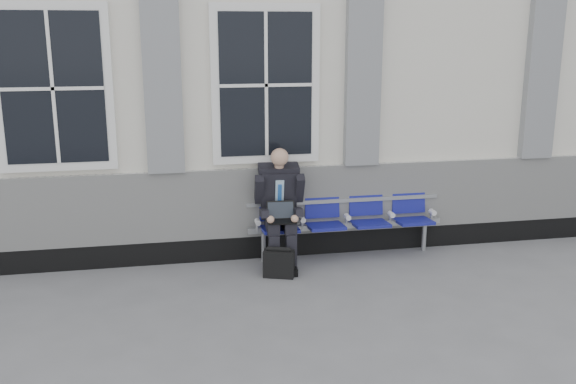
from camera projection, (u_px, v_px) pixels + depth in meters
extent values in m
plane|color=slate|center=(257.00, 303.00, 7.02)|extent=(70.00, 70.00, 0.00)
cube|color=silver|center=(222.00, 84.00, 9.83)|extent=(14.00, 4.00, 4.20)
cube|color=black|center=(240.00, 247.00, 8.38)|extent=(14.00, 0.10, 0.30)
cube|color=silver|center=(240.00, 203.00, 8.22)|extent=(14.00, 0.08, 0.90)
cube|color=gray|center=(162.00, 74.00, 7.63)|extent=(0.45, 0.14, 2.40)
cube|color=gray|center=(363.00, 71.00, 8.10)|extent=(0.45, 0.14, 2.40)
cube|color=gray|center=(542.00, 69.00, 8.57)|extent=(0.45, 0.14, 2.40)
cube|color=white|center=(53.00, 88.00, 7.45)|extent=(1.35, 0.10, 1.95)
cube|color=black|center=(53.00, 89.00, 7.41)|extent=(1.15, 0.02, 1.75)
cube|color=white|center=(265.00, 85.00, 7.92)|extent=(1.35, 0.10, 1.95)
cube|color=black|center=(266.00, 85.00, 7.87)|extent=(1.15, 0.02, 1.75)
cube|color=#9EA0A3|center=(346.00, 225.00, 8.41)|extent=(2.60, 0.07, 0.07)
cube|color=#9EA0A3|center=(344.00, 200.00, 8.45)|extent=(2.60, 0.05, 0.05)
cylinder|color=#9EA0A3|center=(264.00, 247.00, 8.26)|extent=(0.06, 0.06, 0.39)
cylinder|color=#9EA0A3|center=(424.00, 237.00, 8.67)|extent=(0.06, 0.06, 0.39)
cube|color=navy|center=(280.00, 229.00, 8.16)|extent=(0.46, 0.42, 0.07)
cube|color=navy|center=(277.00, 205.00, 8.29)|extent=(0.46, 0.10, 0.40)
cube|color=navy|center=(326.00, 226.00, 8.27)|extent=(0.46, 0.42, 0.07)
cube|color=navy|center=(322.00, 203.00, 8.41)|extent=(0.46, 0.10, 0.40)
cube|color=navy|center=(370.00, 224.00, 8.38)|extent=(0.46, 0.42, 0.07)
cube|color=navy|center=(366.00, 200.00, 8.52)|extent=(0.46, 0.10, 0.40)
cube|color=navy|center=(413.00, 221.00, 8.49)|extent=(0.46, 0.42, 0.07)
cube|color=navy|center=(408.00, 198.00, 8.63)|extent=(0.46, 0.10, 0.40)
cylinder|color=white|center=(258.00, 222.00, 8.11)|extent=(0.07, 0.12, 0.07)
cylinder|color=white|center=(302.00, 219.00, 8.22)|extent=(0.07, 0.12, 0.07)
cylinder|color=white|center=(347.00, 217.00, 8.33)|extent=(0.07, 0.12, 0.07)
cylinder|color=white|center=(391.00, 214.00, 8.44)|extent=(0.07, 0.12, 0.07)
cylinder|color=white|center=(433.00, 212.00, 8.55)|extent=(0.07, 0.12, 0.07)
cube|color=black|center=(275.00, 270.00, 7.85)|extent=(0.13, 0.28, 0.10)
cube|color=black|center=(292.00, 270.00, 7.88)|extent=(0.13, 0.28, 0.10)
cube|color=black|center=(274.00, 254.00, 7.86)|extent=(0.14, 0.15, 0.47)
cube|color=black|center=(291.00, 253.00, 7.89)|extent=(0.14, 0.15, 0.47)
cube|color=black|center=(272.00, 225.00, 8.01)|extent=(0.18, 0.48, 0.15)
cube|color=black|center=(289.00, 224.00, 8.04)|extent=(0.18, 0.48, 0.15)
cube|color=black|center=(278.00, 193.00, 8.15)|extent=(0.47, 0.39, 0.67)
cube|color=#ACCEE2|center=(280.00, 194.00, 8.02)|extent=(0.11, 0.11, 0.38)
cube|color=#2459AB|center=(280.00, 196.00, 8.01)|extent=(0.05, 0.08, 0.31)
cube|color=black|center=(279.00, 169.00, 8.04)|extent=(0.52, 0.28, 0.15)
cylinder|color=tan|center=(279.00, 165.00, 7.97)|extent=(0.12, 0.12, 0.11)
sphere|color=tan|center=(280.00, 157.00, 7.88)|extent=(0.22, 0.22, 0.22)
cube|color=black|center=(259.00, 189.00, 7.99)|extent=(0.13, 0.31, 0.39)
cube|color=black|center=(299.00, 188.00, 8.06)|extent=(0.13, 0.31, 0.39)
cube|color=black|center=(264.00, 213.00, 7.88)|extent=(0.12, 0.33, 0.15)
cube|color=black|center=(298.00, 212.00, 7.93)|extent=(0.12, 0.33, 0.15)
sphere|color=tan|center=(270.00, 220.00, 7.75)|extent=(0.10, 0.10, 0.10)
sphere|color=tan|center=(295.00, 219.00, 7.79)|extent=(0.10, 0.10, 0.10)
cube|color=black|center=(282.00, 221.00, 7.86)|extent=(0.36, 0.27, 0.02)
cube|color=black|center=(281.00, 210.00, 7.95)|extent=(0.35, 0.12, 0.22)
cube|color=black|center=(281.00, 210.00, 7.95)|extent=(0.32, 0.09, 0.19)
cube|color=black|center=(279.00, 264.00, 7.74)|extent=(0.40, 0.27, 0.33)
cylinder|color=black|center=(279.00, 249.00, 7.69)|extent=(0.30, 0.15, 0.06)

